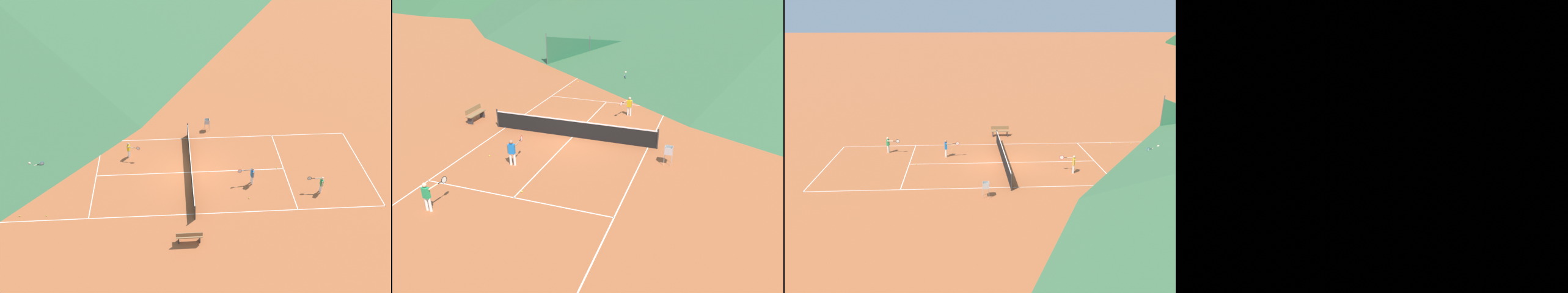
{
  "view_description": "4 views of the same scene",
  "coord_description": "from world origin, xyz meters",
  "views": [
    {
      "loc": [
        -24.39,
        1.19,
        19.44
      ],
      "look_at": [
        1.49,
        -0.41,
        1.09
      ],
      "focal_mm": 42.0,
      "sensor_mm": 36.0,
      "label": 1
    },
    {
      "loc": [
        6.95,
        -17.51,
        8.11
      ],
      "look_at": [
        1.62,
        -2.15,
        0.62
      ],
      "focal_mm": 35.0,
      "sensor_mm": 36.0,
      "label": 2
    },
    {
      "loc": [
        24.39,
        -2.82,
        9.3
      ],
      "look_at": [
        -1.18,
        -1.51,
        0.81
      ],
      "focal_mm": 35.0,
      "sensor_mm": 36.0,
      "label": 3
    },
    {
      "loc": [
        -0.37,
        30.32,
        8.81
      ],
      "look_at": [
        -1.18,
        1.74,
        1.13
      ],
      "focal_mm": 50.0,
      "sensor_mm": 36.0,
      "label": 4
    }
  ],
  "objects": [
    {
      "name": "ball_hopper",
      "position": [
        5.31,
        -1.53,
        0.65
      ],
      "size": [
        0.36,
        0.36,
        0.89
      ],
      "color": "#B7B7BC",
      "rests_on": "ground"
    },
    {
      "name": "tennis_ball_far_corner",
      "position": [
        3.56,
        9.31,
        0.03
      ],
      "size": [
        0.07,
        0.07,
        0.07
      ],
      "primitive_type": "sphere",
      "color": "#CCE033",
      "rests_on": "ground"
    },
    {
      "name": "player_near_baseline",
      "position": [
        -2.51,
        -8.17,
        0.7
      ],
      "size": [
        0.46,
        0.99,
        1.2
      ],
      "color": "white",
      "rests_on": "ground"
    },
    {
      "name": "tennis_ball_by_net_left",
      "position": [
        0.12,
        -5.94,
        0.03
      ],
      "size": [
        0.07,
        0.07,
        0.07
      ],
      "primitive_type": "sphere",
      "color": "#CCE033",
      "rests_on": "ground"
    },
    {
      "name": "ground_plane",
      "position": [
        0.0,
        0.0,
        0.0
      ],
      "size": [
        600.0,
        600.0,
        0.0
      ],
      "primitive_type": "plane",
      "color": "#B25B33"
    },
    {
      "name": "tennis_ball_alley_right",
      "position": [
        -2.91,
        -3.53,
        0.03
      ],
      "size": [
        0.07,
        0.07,
        0.07
      ],
      "primitive_type": "sphere",
      "color": "#CCE033",
      "rests_on": "ground"
    },
    {
      "name": "player_far_service",
      "position": [
        -1.4,
        -3.89,
        0.74
      ],
      "size": [
        0.43,
        1.07,
        1.26
      ],
      "color": "white",
      "rests_on": "ground"
    },
    {
      "name": "player_far_baseline",
      "position": [
        0.25,
        10.63,
        0.68
      ],
      "size": [
        0.41,
        1.02,
        1.17
      ],
      "color": "black",
      "rests_on": "ground"
    },
    {
      "name": "tennis_net",
      "position": [
        0.0,
        0.0,
        0.5
      ],
      "size": [
        9.18,
        0.08,
        1.06
      ],
      "color": "#2D2D2D",
      "rests_on": "ground"
    },
    {
      "name": "court_line_markings",
      "position": [
        0.0,
        0.0,
        0.0
      ],
      "size": [
        8.25,
        23.85,
        0.01
      ],
      "color": "white",
      "rests_on": "ground"
    },
    {
      "name": "tennis_ball_mid_court",
      "position": [
        -3.63,
        10.58,
        0.03
      ],
      "size": [
        0.07,
        0.07,
        0.07
      ],
      "primitive_type": "sphere",
      "color": "#CCE033",
      "rests_on": "ground"
    },
    {
      "name": "tennis_ball_service_box",
      "position": [
        -3.71,
        8.97,
        0.03
      ],
      "size": [
        0.07,
        0.07,
        0.07
      ],
      "primitive_type": "sphere",
      "color": "#CCE033",
      "rests_on": "ground"
    },
    {
      "name": "courtside_bench",
      "position": [
        -6.34,
        0.43,
        0.45
      ],
      "size": [
        0.36,
        1.5,
        0.84
      ],
      "color": "olive",
      "rests_on": "ground"
    },
    {
      "name": "player_near_service",
      "position": [
        2.06,
        4.25,
        0.69
      ],
      "size": [
        0.6,
        0.95,
        1.18
      ],
      "color": "white",
      "rests_on": "ground"
    }
  ]
}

